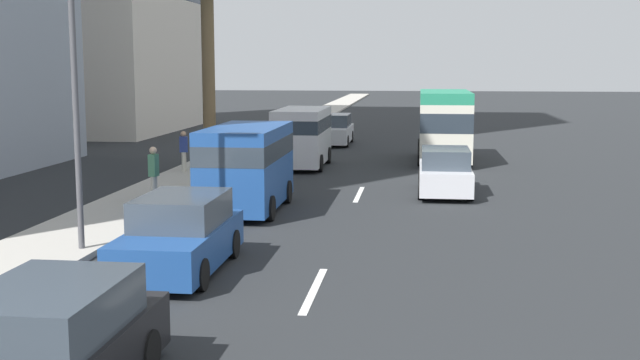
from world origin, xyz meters
name	(u,v)px	position (x,y,z in m)	size (l,w,h in m)	color
ground_plane	(374,162)	(31.50, 0.00, 0.00)	(198.00, 198.00, 0.00)	#26282B
sidewalk_right	(229,158)	(31.50, 6.66, 0.07)	(162.00, 2.70, 0.15)	#B2ADA3
lane_stripe_mid	(314,290)	(10.77, 0.00, 0.01)	(3.20, 0.16, 0.01)	silver
lane_stripe_far	(359,194)	(22.42, 0.00, 0.01)	(3.20, 0.16, 0.01)	silver
car_lead	(45,354)	(4.93, 2.64, 0.76)	(4.56, 1.90, 1.60)	black
minibus_second	(444,123)	(32.23, -3.11, 1.73)	(6.38, 2.34, 3.16)	silver
car_third	(334,130)	(39.40, 2.66, 0.78)	(4.73, 1.88, 1.65)	silver
van_fourth	(247,163)	(19.00, 3.11, 1.45)	(4.93, 2.16, 2.53)	#1E478C
car_fifth	(445,172)	(22.86, -2.87, 0.74)	(4.25, 1.78, 1.57)	silver
van_sixth	(302,134)	(29.41, 2.96, 1.42)	(4.90, 2.09, 2.49)	silver
car_seventh	(180,236)	(11.88, 3.00, 0.76)	(4.37, 1.87, 1.61)	#1E478C
pedestrian_near_lamp	(154,172)	(19.01, 5.99, 1.12)	(0.34, 0.25, 1.74)	beige
pedestrian_mid_block	(184,150)	(26.29, 7.23, 1.03)	(0.30, 0.37, 1.60)	beige
street_lamp	(78,55)	(13.04, 5.60, 4.55)	(0.24, 0.97, 7.18)	#4C4C51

